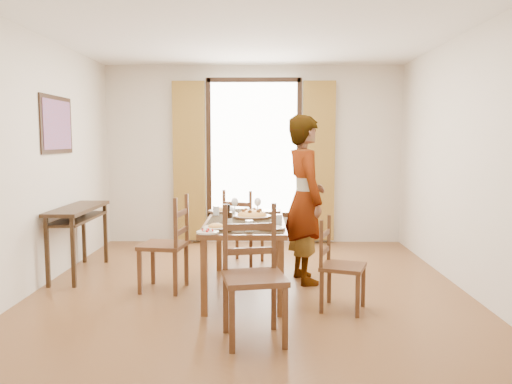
{
  "coord_description": "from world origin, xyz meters",
  "views": [
    {
      "loc": [
        0.13,
        -5.14,
        1.58
      ],
      "look_at": [
        0.06,
        0.37,
        1.0
      ],
      "focal_mm": 35.0,
      "sensor_mm": 36.0,
      "label": 1
    }
  ],
  "objects_px": {
    "dining_table": "(245,226)",
    "console_table": "(78,217)",
    "pasta_platter": "(252,213)",
    "man": "(305,199)"
  },
  "relations": [
    {
      "from": "dining_table",
      "to": "console_table",
      "type": "bearing_deg",
      "value": 162.63
    },
    {
      "from": "console_table",
      "to": "pasta_platter",
      "type": "distance_m",
      "value": 2.12
    },
    {
      "from": "pasta_platter",
      "to": "console_table",
      "type": "bearing_deg",
      "value": 165.92
    },
    {
      "from": "dining_table",
      "to": "pasta_platter",
      "type": "height_order",
      "value": "pasta_platter"
    },
    {
      "from": "dining_table",
      "to": "pasta_platter",
      "type": "distance_m",
      "value": 0.18
    },
    {
      "from": "console_table",
      "to": "dining_table",
      "type": "distance_m",
      "value": 2.07
    },
    {
      "from": "man",
      "to": "pasta_platter",
      "type": "xyz_separation_m",
      "value": [
        -0.58,
        -0.25,
        -0.12
      ]
    },
    {
      "from": "dining_table",
      "to": "pasta_platter",
      "type": "relative_size",
      "value": 4.19
    },
    {
      "from": "console_table",
      "to": "man",
      "type": "distance_m",
      "value": 2.66
    },
    {
      "from": "man",
      "to": "console_table",
      "type": "bearing_deg",
      "value": 70.71
    }
  ]
}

